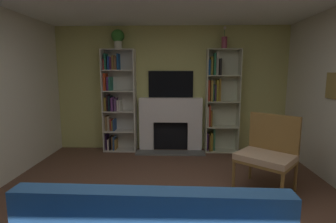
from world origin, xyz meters
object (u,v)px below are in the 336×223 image
fireplace (171,123)px  vase_with_flowers (224,41)px  bookshelf_left (116,101)px  bookshelf_right (218,100)px  armchair (268,151)px  potted_plant (118,38)px  tv (171,84)px

fireplace → vase_with_flowers: 1.95m
bookshelf_left → bookshelf_right: (2.10, 0.01, 0.04)m
fireplace → bookshelf_left: (-1.13, -0.01, 0.46)m
vase_with_flowers → armchair: vase_with_flowers is taller
fireplace → potted_plant: 2.02m
bookshelf_right → vase_with_flowers: 1.15m
potted_plant → vase_with_flowers: (2.10, -0.00, -0.08)m
armchair → fireplace: bearing=127.9°
vase_with_flowers → bookshelf_left: bearing=179.1°
tv → bookshelf_left: bearing=-175.5°
tv → bookshelf_right: 1.02m
tv → vase_with_flowers: vase_with_flowers is taller
fireplace → potted_plant: potted_plant is taller
vase_with_flowers → fireplace: bearing=177.7°
bookshelf_left → tv: bearing=4.5°
tv → potted_plant: bearing=-173.5°
fireplace → vase_with_flowers: size_ratio=3.28×
potted_plant → tv: bearing=6.5°
vase_with_flowers → tv: bearing=173.4°
bookshelf_left → vase_with_flowers: bearing=-0.9°
potted_plant → vase_with_flowers: bearing=-0.0°
fireplace → bookshelf_right: bearing=-0.1°
vase_with_flowers → armchair: 2.45m
bookshelf_right → tv: bearing=175.2°
bookshelf_left → fireplace: bearing=0.5°
tv → bookshelf_left: size_ratio=0.44×
bookshelf_left → armchair: bearing=-35.2°
bookshelf_right → potted_plant: potted_plant is taller
bookshelf_left → potted_plant: 1.27m
fireplace → vase_with_flowers: (1.05, -0.04, 1.65)m
bookshelf_left → bookshelf_right: 2.10m
vase_with_flowers → armchair: size_ratio=0.41×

